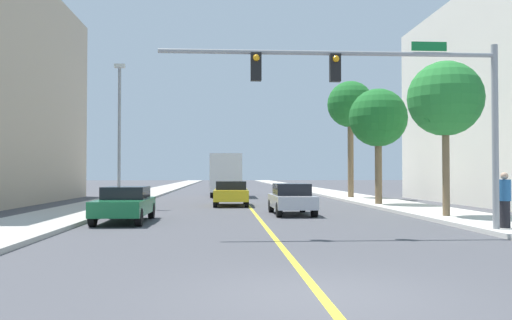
# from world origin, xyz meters

# --- Properties ---
(ground) EXTENTS (192.00, 192.00, 0.00)m
(ground) POSITION_xyz_m (0.00, 42.00, 0.00)
(ground) COLOR #47474C
(sidewalk_left) EXTENTS (3.46, 168.00, 0.15)m
(sidewalk_left) POSITION_xyz_m (-8.23, 42.00, 0.07)
(sidewalk_left) COLOR #B2ADA3
(sidewalk_left) RESTS_ON ground
(sidewalk_right) EXTENTS (3.46, 168.00, 0.15)m
(sidewalk_right) POSITION_xyz_m (8.23, 42.00, 0.07)
(sidewalk_right) COLOR beige
(sidewalk_right) RESTS_ON ground
(lane_marking_center) EXTENTS (0.16, 144.00, 0.01)m
(lane_marking_center) POSITION_xyz_m (0.00, 42.00, 0.00)
(lane_marking_center) COLOR yellow
(lane_marking_center) RESTS_ON ground
(traffic_signal_mast) EXTENTS (10.41, 0.36, 5.74)m
(traffic_signal_mast) POSITION_xyz_m (3.55, 8.02, 4.43)
(traffic_signal_mast) COLOR gray
(traffic_signal_mast) RESTS_ON sidewalk_right
(street_lamp) EXTENTS (0.56, 0.28, 7.56)m
(street_lamp) POSITION_xyz_m (-7.00, 21.08, 4.35)
(street_lamp) COLOR gray
(street_lamp) RESTS_ON sidewalk_left
(palm_near) EXTENTS (3.03, 3.03, 6.24)m
(palm_near) POSITION_xyz_m (7.49, 13.14, 4.84)
(palm_near) COLOR brown
(palm_near) RESTS_ON sidewalk_right
(palm_mid) EXTENTS (3.26, 3.26, 6.47)m
(palm_mid) POSITION_xyz_m (7.24, 21.73, 4.93)
(palm_mid) COLOR brown
(palm_mid) RESTS_ON sidewalk_right
(palm_far) EXTENTS (3.33, 3.33, 8.37)m
(palm_far) POSITION_xyz_m (7.71, 30.32, 6.74)
(palm_far) COLOR brown
(palm_far) RESTS_ON sidewalk_right
(car_green) EXTENTS (1.81, 4.45, 1.34)m
(car_green) POSITION_xyz_m (-5.20, 12.73, 0.71)
(car_green) COLOR #196638
(car_green) RESTS_ON ground
(car_silver) EXTENTS (1.80, 4.10, 1.39)m
(car_silver) POSITION_xyz_m (1.60, 16.08, 0.72)
(car_silver) COLOR #BCBCC1
(car_silver) RESTS_ON ground
(car_yellow) EXTENTS (2.00, 4.41, 1.41)m
(car_yellow) POSITION_xyz_m (-1.00, 22.94, 0.74)
(car_yellow) COLOR gold
(car_yellow) RESTS_ON ground
(delivery_truck) EXTENTS (2.49, 7.98, 3.34)m
(delivery_truck) POSITION_xyz_m (-1.21, 35.15, 1.75)
(delivery_truck) COLOR #194799
(delivery_truck) RESTS_ON ground
(pedestrian) EXTENTS (0.38, 0.38, 1.74)m
(pedestrian) POSITION_xyz_m (7.30, 8.27, 1.02)
(pedestrian) COLOR black
(pedestrian) RESTS_ON sidewalk_right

